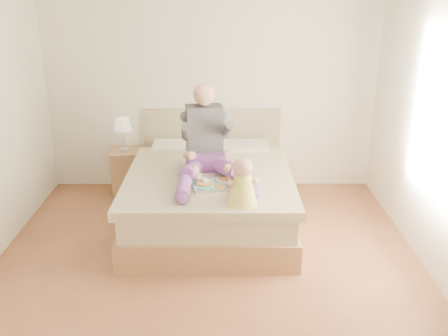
{
  "coord_description": "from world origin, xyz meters",
  "views": [
    {
      "loc": [
        0.14,
        -3.89,
        2.48
      ],
      "look_at": [
        0.15,
        0.64,
        0.77
      ],
      "focal_mm": 40.0,
      "sensor_mm": 36.0,
      "label": 1
    }
  ],
  "objects_px": {
    "bed": "(210,193)",
    "adult": "(207,148)",
    "nightstand": "(130,171)",
    "tray": "(214,183)",
    "baby": "(242,185)"
  },
  "relations": [
    {
      "from": "bed",
      "to": "adult",
      "type": "distance_m",
      "value": 0.58
    },
    {
      "from": "nightstand",
      "to": "tray",
      "type": "relative_size",
      "value": 1.06
    },
    {
      "from": "bed",
      "to": "nightstand",
      "type": "xyz_separation_m",
      "value": [
        -1.01,
        0.8,
        -0.05
      ]
    },
    {
      "from": "baby",
      "to": "nightstand",
      "type": "bearing_deg",
      "value": 119.26
    },
    {
      "from": "nightstand",
      "to": "baby",
      "type": "height_order",
      "value": "baby"
    },
    {
      "from": "nightstand",
      "to": "baby",
      "type": "bearing_deg",
      "value": -61.1
    },
    {
      "from": "nightstand",
      "to": "bed",
      "type": "bearing_deg",
      "value": -46.98
    },
    {
      "from": "adult",
      "to": "baby",
      "type": "distance_m",
      "value": 0.84
    },
    {
      "from": "nightstand",
      "to": "tray",
      "type": "xyz_separation_m",
      "value": [
        1.07,
        -1.3,
        0.37
      ]
    },
    {
      "from": "nightstand",
      "to": "baby",
      "type": "relative_size",
      "value": 1.23
    },
    {
      "from": "adult",
      "to": "baby",
      "type": "xyz_separation_m",
      "value": [
        0.33,
        -0.77,
        -0.09
      ]
    },
    {
      "from": "bed",
      "to": "baby",
      "type": "height_order",
      "value": "baby"
    },
    {
      "from": "tray",
      "to": "adult",
      "type": "bearing_deg",
      "value": 87.87
    },
    {
      "from": "nightstand",
      "to": "tray",
      "type": "bearing_deg",
      "value": -59.41
    },
    {
      "from": "bed",
      "to": "nightstand",
      "type": "relative_size",
      "value": 4.06
    }
  ]
}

